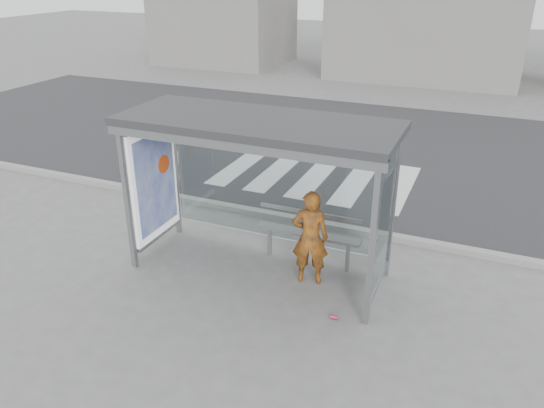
{
  "coord_description": "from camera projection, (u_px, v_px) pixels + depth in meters",
  "views": [
    {
      "loc": [
        3.19,
        -6.96,
        4.75
      ],
      "look_at": [
        0.16,
        0.2,
        1.18
      ],
      "focal_mm": 35.0,
      "sensor_mm": 36.0,
      "label": 1
    }
  ],
  "objects": [
    {
      "name": "soda_can",
      "position": [
        334.0,
        317.0,
        7.71
      ],
      "size": [
        0.11,
        0.06,
        0.06
      ],
      "primitive_type": "cylinder",
      "rotation": [
        0.0,
        1.57,
        0.02
      ],
      "color": "#E24266",
      "rests_on": "ground"
    },
    {
      "name": "road",
      "position": [
        362.0,
        148.0,
        14.79
      ],
      "size": [
        30.0,
        10.0,
        0.01
      ],
      "primitive_type": "cube",
      "color": "#29292B",
      "rests_on": "ground"
    },
    {
      "name": "crosswalk",
      "position": [
        316.0,
        176.0,
        12.88
      ],
      "size": [
        4.55,
        3.0,
        0.0
      ],
      "color": "silver",
      "rests_on": "ground"
    },
    {
      "name": "bus_shelter",
      "position": [
        238.0,
        155.0,
        8.29
      ],
      "size": [
        4.25,
        1.65,
        2.62
      ],
      "color": "gray",
      "rests_on": "ground"
    },
    {
      "name": "curb",
      "position": [
        299.0,
        220.0,
        10.54
      ],
      "size": [
        30.0,
        0.18,
        0.12
      ],
      "primitive_type": "cube",
      "color": "gray",
      "rests_on": "ground"
    },
    {
      "name": "ground",
      "position": [
        259.0,
        270.0,
        8.94
      ],
      "size": [
        80.0,
        80.0,
        0.0
      ],
      "primitive_type": "plane",
      "color": "#626260",
      "rests_on": "ground"
    },
    {
      "name": "building_center",
      "position": [
        429.0,
        18.0,
        22.96
      ],
      "size": [
        8.0,
        5.0,
        5.0
      ],
      "primitive_type": "cube",
      "color": "gray",
      "rests_on": "ground"
    },
    {
      "name": "building_left",
      "position": [
        224.0,
        0.0,
        26.29
      ],
      "size": [
        6.0,
        5.0,
        6.0
      ],
      "primitive_type": "cube",
      "color": "gray",
      "rests_on": "ground"
    },
    {
      "name": "bench",
      "position": [
        308.0,
        234.0,
        8.96
      ],
      "size": [
        1.82,
        0.22,
        0.94
      ],
      "color": "gray",
      "rests_on": "ground"
    },
    {
      "name": "person",
      "position": [
        310.0,
        238.0,
        8.32
      ],
      "size": [
        0.65,
        0.51,
        1.59
      ],
      "primitive_type": "imported",
      "rotation": [
        0.0,
        0.0,
        3.38
      ],
      "color": "#CD5D13",
      "rests_on": "ground"
    }
  ]
}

